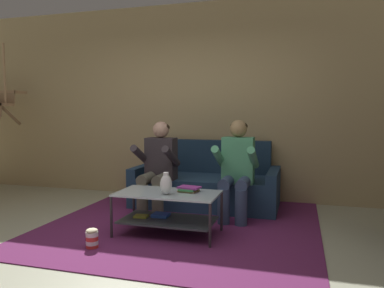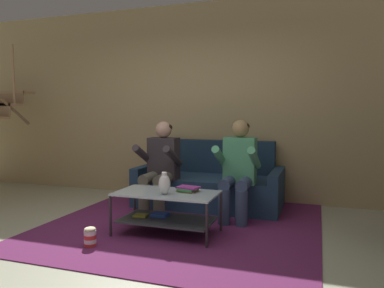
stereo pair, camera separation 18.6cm
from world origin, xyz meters
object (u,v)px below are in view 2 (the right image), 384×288
person_seated_left (160,163)px  popcorn_tub (90,237)px  coffee_table (166,206)px  vase (164,184)px  person_seated_right (238,166)px  couch (210,185)px  book_stack (188,189)px

person_seated_left → popcorn_tub: (-0.13, -1.38, -0.54)m
person_seated_left → coffee_table: 0.96m
person_seated_left → vase: (0.44, -0.89, -0.08)m
vase → popcorn_tub: vase is taller
coffee_table → popcorn_tub: coffee_table is taller
vase → popcorn_tub: size_ratio=1.18×
person_seated_left → coffee_table: (0.41, -0.80, -0.33)m
vase → popcorn_tub: (-0.56, -0.48, -0.46)m
vase → person_seated_right: bearing=57.6°
person_seated_left → vase: 1.00m
coffee_table → popcorn_tub: 0.82m
person_seated_right → vase: bearing=-122.4°
couch → coffee_table: couch is taller
coffee_table → book_stack: (0.20, 0.10, 0.18)m
person_seated_right → coffee_table: 1.05m
person_seated_left → book_stack: 0.94m
person_seated_left → book_stack: bearing=-48.4°
person_seated_right → book_stack: person_seated_right is taller
person_seated_left → person_seated_right: person_seated_right is taller
coffee_table → person_seated_right: bearing=53.3°
coffee_table → couch: bearing=86.1°
couch → coffee_table: (-0.09, -1.35, 0.01)m
book_stack → coffee_table: bearing=-153.4°
vase → book_stack: vase is taller
vase → book_stack: 0.28m
coffee_table → vase: bearing=-76.2°
coffee_table → book_stack: 0.29m
person_seated_right → coffee_table: size_ratio=1.13×
person_seated_left → popcorn_tub: person_seated_left is taller
coffee_table → popcorn_tub: size_ratio=5.48×
couch → popcorn_tub: (-0.63, -1.93, -0.19)m
book_stack → vase: bearing=-131.8°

